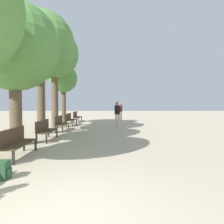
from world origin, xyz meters
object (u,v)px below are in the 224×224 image
bench_row_2 (45,129)px  bench_row_5 (77,116)px  pedestrian_near (117,113)px  tree_row_1 (14,47)px  bench_row_4 (70,119)px  bench_row_1 (16,141)px  tree_row_3 (54,55)px  backpack (3,170)px  tree_row_4 (63,79)px  tree_row_2 (40,46)px  bench_row_3 (61,122)px  pedestrian_mid (121,111)px

bench_row_2 → bench_row_5: (0.00, 9.26, 0.00)m
bench_row_2 → pedestrian_near: pedestrian_near is taller
tree_row_1 → bench_row_2: bearing=59.5°
bench_row_2 → bench_row_4: same height
bench_row_1 → tree_row_1: tree_row_1 is taller
tree_row_3 → pedestrian_near: (4.18, 0.17, -3.85)m
backpack → pedestrian_near: size_ratio=0.23×
bench_row_1 → bench_row_5: bearing=90.0°
tree_row_4 → backpack: size_ratio=11.48×
tree_row_1 → tree_row_4: 8.83m
backpack → tree_row_2: bearing=100.9°
bench_row_1 → bench_row_3: bearing=90.0°
bench_row_5 → pedestrian_mid: pedestrian_mid is taller
tree_row_1 → pedestrian_mid: bearing=67.7°
bench_row_1 → pedestrian_near: 8.73m
bench_row_5 → tree_row_1: size_ratio=0.33×
bench_row_2 → tree_row_3: tree_row_3 is taller
bench_row_4 → bench_row_5: 3.09m
bench_row_5 → bench_row_3: bearing=-90.0°
bench_row_5 → tree_row_4: size_ratio=0.40×
tree_row_1 → pedestrian_near: 8.02m
tree_row_2 → pedestrian_mid: tree_row_2 is taller
tree_row_4 → pedestrian_near: bearing=-31.9°
bench_row_5 → tree_row_4: (-0.76, -1.73, 3.02)m
bench_row_1 → bench_row_3: (0.00, 6.18, 0.00)m
pedestrian_near → pedestrian_mid: bearing=84.7°
pedestrian_mid → tree_row_2: bearing=-119.7°
bench_row_5 → pedestrian_near: bearing=-51.7°
backpack → tree_row_4: bearing=96.0°
bench_row_3 → pedestrian_near: pedestrian_near is taller
pedestrian_near → bench_row_3: bearing=-151.7°
tree_row_2 → tree_row_4: 5.80m
bench_row_1 → tree_row_3: size_ratio=0.29×
bench_row_3 → pedestrian_near: bearing=28.3°
backpack → pedestrian_mid: bearing=77.6°
bench_row_4 → bench_row_5: bearing=90.0°
backpack → bench_row_5: bearing=92.3°
bench_row_5 → tree_row_2: (-0.76, -7.41, 4.21)m
bench_row_2 → tree_row_2: (-0.76, 1.85, 4.21)m
bench_row_2 → tree_row_2: size_ratio=0.28×
pedestrian_mid → tree_row_3: bearing=-131.5°
bench_row_1 → bench_row_4: 9.26m
bench_row_1 → tree_row_2: (-0.76, 4.94, 4.21)m
backpack → tree_row_3: bearing=97.7°
tree_row_4 → bench_row_4: bearing=-60.7°
bench_row_1 → tree_row_3: bearing=95.5°
pedestrian_near → tree_row_1: bearing=-123.9°
bench_row_1 → backpack: bench_row_1 is taller
bench_row_3 → bench_row_5: same height
tree_row_2 → pedestrian_mid: size_ratio=3.96×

